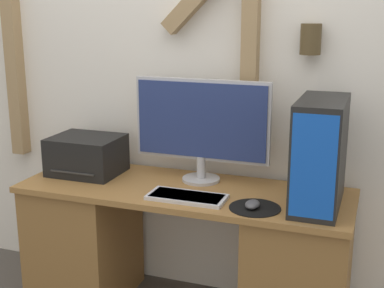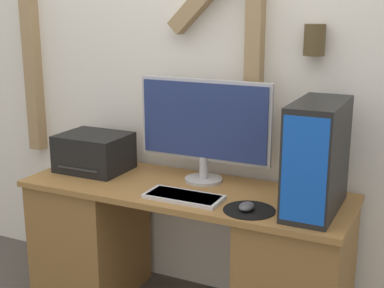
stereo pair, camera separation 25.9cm
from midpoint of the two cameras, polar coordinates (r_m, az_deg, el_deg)
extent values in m
cube|color=white|center=(2.85, -1.11, 9.73)|extent=(6.40, 0.05, 2.70)
cube|color=#9E7F56|center=(2.70, 3.55, 14.68)|extent=(0.08, 0.08, 1.30)
cube|color=#9E7F56|center=(3.41, -20.47, 7.47)|extent=(0.08, 0.08, 1.03)
cylinder|color=#4C3D23|center=(2.63, 9.77, 10.95)|extent=(0.10, 0.10, 0.15)
cube|color=olive|center=(2.68, -3.65, -5.05)|extent=(1.66, 0.57, 0.03)
cube|color=olive|center=(3.08, -13.79, -9.86)|extent=(0.47, 0.53, 0.68)
cube|color=olive|center=(2.67, 8.51, -13.62)|extent=(0.47, 0.53, 0.68)
cylinder|color=#B7B7BC|center=(2.78, -1.70, -3.81)|extent=(0.20, 0.20, 0.02)
cylinder|color=#B7B7BC|center=(2.76, -1.71, -2.52)|extent=(0.05, 0.05, 0.11)
cube|color=#B7B7BC|center=(2.71, -1.69, 2.56)|extent=(0.71, 0.03, 0.41)
cube|color=navy|center=(2.69, -1.82, 2.49)|extent=(0.68, 0.01, 0.38)
cube|color=silver|center=(2.53, -3.50, -5.73)|extent=(0.37, 0.17, 0.02)
cube|color=white|center=(2.53, -3.50, -5.61)|extent=(0.34, 0.14, 0.01)
cylinder|color=black|center=(2.42, 3.67, -6.87)|extent=(0.23, 0.23, 0.00)
ellipsoid|color=#4C4C51|center=(2.40, 3.40, -6.50)|extent=(0.06, 0.09, 0.03)
cube|color=black|center=(2.41, 10.52, -1.04)|extent=(0.20, 0.45, 0.49)
cube|color=blue|center=(2.20, 9.56, -2.50)|extent=(0.18, 0.01, 0.44)
cube|color=black|center=(2.96, -13.64, -1.18)|extent=(0.36, 0.30, 0.20)
cube|color=#333333|center=(2.91, -14.54, -2.68)|extent=(0.26, 0.13, 0.01)
camera|label=1|loc=(0.13, -92.86, -0.74)|focal=50.00mm
camera|label=2|loc=(0.13, 87.14, 0.74)|focal=50.00mm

